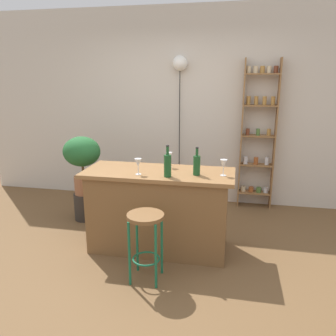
{
  "coord_description": "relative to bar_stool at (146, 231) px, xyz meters",
  "views": [
    {
      "loc": [
        0.77,
        -2.99,
        1.83
      ],
      "look_at": [
        0.05,
        0.55,
        0.85
      ],
      "focal_mm": 35.89,
      "sensor_mm": 36.0,
      "label": 1
    }
  ],
  "objects": [
    {
      "name": "potted_plant",
      "position": [
        -1.16,
        1.19,
        0.37
      ],
      "size": [
        0.48,
        0.43,
        0.76
      ],
      "color": "#935B3D",
      "rests_on": "plant_stool"
    },
    {
      "name": "plant_stool",
      "position": [
        -1.16,
        1.19,
        -0.31
      ],
      "size": [
        0.29,
        0.29,
        0.35
      ],
      "primitive_type": "cylinder",
      "color": "#2D2823",
      "rests_on": "ground"
    },
    {
      "name": "wine_glass_left",
      "position": [
        -0.19,
        0.45,
        0.51
      ],
      "size": [
        0.07,
        0.07,
        0.16
      ],
      "color": "silver",
      "rests_on": "kitchen_counter"
    },
    {
      "name": "bar_stool",
      "position": [
        0.0,
        0.0,
        0.0
      ],
      "size": [
        0.34,
        0.34,
        0.65
      ],
      "color": "#196642",
      "rests_on": "ground"
    },
    {
      "name": "ground",
      "position": [
        -0.02,
        0.31,
        -0.48
      ],
      "size": [
        12.0,
        12.0,
        0.0
      ],
      "primitive_type": "plane",
      "color": "brown"
    },
    {
      "name": "bottle_sauce_amber",
      "position": [
        0.11,
        0.43,
        0.52
      ],
      "size": [
        0.07,
        0.07,
        0.32
      ],
      "color": "#194C23",
      "rests_on": "kitchen_counter"
    },
    {
      "name": "spice_shelf",
      "position": [
        1.06,
        2.11,
        0.58
      ],
      "size": [
        0.47,
        0.17,
        2.08
      ],
      "color": "olive",
      "rests_on": "ground"
    },
    {
      "name": "back_wall",
      "position": [
        -0.02,
        2.26,
        0.92
      ],
      "size": [
        6.4,
        0.1,
        2.8
      ],
      "primitive_type": "cube",
      "color": "beige",
      "rests_on": "ground"
    },
    {
      "name": "wine_glass_right",
      "position": [
        0.65,
        0.58,
        0.51
      ],
      "size": [
        0.07,
        0.07,
        0.16
      ],
      "color": "silver",
      "rests_on": "kitchen_counter"
    },
    {
      "name": "kitchen_counter",
      "position": [
        -0.02,
        0.61,
        -0.04
      ],
      "size": [
        1.58,
        0.64,
        0.88
      ],
      "color": "brown",
      "rests_on": "ground"
    },
    {
      "name": "bottle_wine_red",
      "position": [
        0.39,
        0.55,
        0.5
      ],
      "size": [
        0.07,
        0.07,
        0.28
      ],
      "color": "#194C23",
      "rests_on": "kitchen_counter"
    },
    {
      "name": "pendant_globe_light",
      "position": [
        -0.06,
        2.15,
        1.51
      ],
      "size": [
        0.21,
        0.21,
        2.13
      ],
      "color": "black",
      "rests_on": "ground"
    },
    {
      "name": "wine_glass_center",
      "position": [
        0.06,
        0.8,
        0.51
      ],
      "size": [
        0.07,
        0.07,
        0.16
      ],
      "color": "silver",
      "rests_on": "kitchen_counter"
    }
  ]
}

